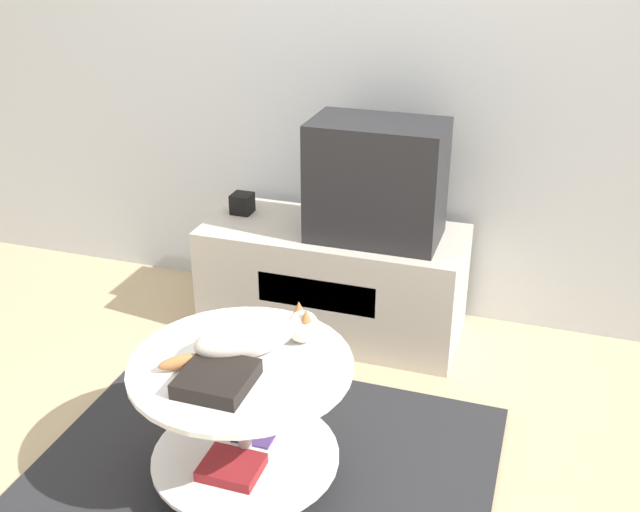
# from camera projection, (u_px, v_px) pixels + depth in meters

# --- Properties ---
(ground_plane) EXTENTS (12.00, 12.00, 0.00)m
(ground_plane) POSITION_uv_depth(u_px,v_px,m) (264.00, 473.00, 2.58)
(ground_plane) COLOR tan
(wall_back) EXTENTS (8.00, 0.05, 2.60)m
(wall_back) POSITION_uv_depth(u_px,v_px,m) (373.00, 27.00, 3.16)
(wall_back) COLOR silver
(wall_back) RESTS_ON ground_plane
(rug) EXTENTS (1.54, 1.20, 0.02)m
(rug) POSITION_uv_depth(u_px,v_px,m) (263.00, 470.00, 2.57)
(rug) COLOR #28282B
(rug) RESTS_ON ground_plane
(tv_stand) EXTENTS (1.14, 0.49, 0.49)m
(tv_stand) POSITION_uv_depth(u_px,v_px,m) (333.00, 280.00, 3.35)
(tv_stand) COLOR beige
(tv_stand) RESTS_ON ground_plane
(tv) EXTENTS (0.54, 0.33, 0.50)m
(tv) POSITION_uv_depth(u_px,v_px,m) (376.00, 181.00, 3.06)
(tv) COLOR #232326
(tv) RESTS_ON tv_stand
(speaker) EXTENTS (0.09, 0.09, 0.09)m
(speaker) POSITION_uv_depth(u_px,v_px,m) (242.00, 203.00, 3.40)
(speaker) COLOR black
(speaker) RESTS_ON tv_stand
(coffee_table) EXTENTS (0.70, 0.70, 0.47)m
(coffee_table) POSITION_uv_depth(u_px,v_px,m) (243.00, 411.00, 2.38)
(coffee_table) COLOR #B2B2B7
(coffee_table) RESTS_ON rug
(dvd_box) EXTENTS (0.20, 0.21, 0.05)m
(dvd_box) POSITION_uv_depth(u_px,v_px,m) (217.00, 379.00, 2.19)
(dvd_box) COLOR black
(dvd_box) RESTS_ON coffee_table
(cat) EXTENTS (0.41, 0.39, 0.13)m
(cat) POSITION_uv_depth(u_px,v_px,m) (253.00, 336.00, 2.34)
(cat) COLOR silver
(cat) RESTS_ON coffee_table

